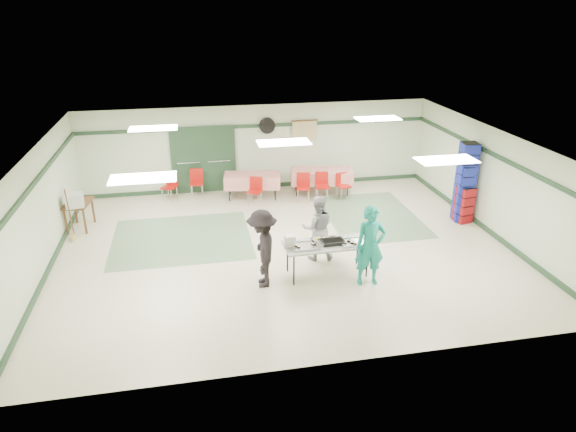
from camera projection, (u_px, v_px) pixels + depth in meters
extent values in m
plane|color=beige|center=(284.00, 247.00, 12.77)|extent=(11.00, 11.00, 0.00)
plane|color=silver|center=(284.00, 142.00, 11.72)|extent=(11.00, 11.00, 0.00)
plane|color=beige|center=(258.00, 147.00, 16.31)|extent=(11.00, 0.00, 11.00)
plane|color=beige|center=(336.00, 295.00, 8.18)|extent=(11.00, 0.00, 11.00)
plane|color=beige|center=(38.00, 214.00, 11.28)|extent=(0.00, 9.00, 9.00)
plane|color=beige|center=(493.00, 182.00, 13.21)|extent=(0.00, 9.00, 9.00)
cube|color=#203C25|center=(258.00, 126.00, 16.01)|extent=(11.00, 0.06, 0.10)
cube|color=#203C25|center=(259.00, 186.00, 16.79)|extent=(11.00, 0.06, 0.12)
cube|color=#203C25|center=(34.00, 184.00, 11.01)|extent=(0.06, 9.00, 0.10)
cube|color=#203C25|center=(50.00, 265.00, 11.78)|extent=(0.06, 9.00, 0.12)
cube|color=#203C25|center=(497.00, 156.00, 12.94)|extent=(0.06, 9.00, 0.10)
cube|color=#203C25|center=(485.00, 228.00, 13.71)|extent=(0.06, 9.00, 0.12)
cube|color=gray|center=(182.00, 239.00, 13.23)|extent=(3.50, 3.00, 0.01)
cube|color=gray|center=(371.00, 216.00, 14.62)|extent=(2.50, 3.50, 0.01)
cube|color=#949694|center=(188.00, 161.00, 15.99)|extent=(0.90, 0.06, 2.10)
cube|color=#949694|center=(219.00, 159.00, 16.15)|extent=(0.90, 0.06, 2.10)
cube|color=#203C25|center=(204.00, 160.00, 16.05)|extent=(2.00, 0.03, 2.15)
cylinder|color=black|center=(267.00, 126.00, 16.04)|extent=(0.50, 0.10, 0.50)
cube|color=#D6BB86|center=(304.00, 130.00, 16.33)|extent=(0.80, 0.02, 0.60)
cube|color=#9F9F9B|center=(327.00, 244.00, 11.26)|extent=(1.94, 0.84, 0.04)
cylinder|color=black|center=(294.00, 270.00, 10.96)|extent=(0.04, 0.04, 0.72)
cylinder|color=black|center=(367.00, 262.00, 11.30)|extent=(0.04, 0.04, 0.72)
cylinder|color=black|center=(287.00, 257.00, 11.52)|extent=(0.04, 0.04, 0.72)
cylinder|color=black|center=(357.00, 250.00, 11.85)|extent=(0.04, 0.04, 0.72)
cube|color=silver|center=(352.00, 243.00, 11.26)|extent=(0.59, 0.46, 0.02)
cube|color=silver|center=(325.00, 242.00, 11.30)|extent=(0.59, 0.45, 0.02)
cube|color=silver|center=(305.00, 246.00, 11.09)|extent=(0.60, 0.47, 0.02)
cube|color=black|center=(333.00, 242.00, 11.24)|extent=(0.51, 0.33, 0.08)
cube|color=white|center=(290.00, 241.00, 11.09)|extent=(0.23, 0.21, 0.25)
imported|color=#138778|center=(370.00, 246.00, 10.85)|extent=(0.67, 0.46, 1.78)
imported|color=gray|center=(318.00, 228.00, 11.94)|extent=(0.83, 0.68, 1.58)
imported|color=black|center=(262.00, 249.00, 10.79)|extent=(0.72, 1.16, 1.72)
cube|color=red|center=(322.00, 171.00, 16.09)|extent=(2.02, 1.12, 0.05)
cube|color=red|center=(321.00, 176.00, 16.16)|extent=(2.02, 1.14, 0.40)
cylinder|color=black|center=(297.00, 186.00, 15.92)|extent=(0.04, 0.04, 0.72)
cylinder|color=black|center=(348.00, 185.00, 15.97)|extent=(0.04, 0.04, 0.72)
cylinder|color=black|center=(296.00, 179.00, 16.51)|extent=(0.04, 0.04, 0.72)
cylinder|color=black|center=(345.00, 178.00, 16.55)|extent=(0.04, 0.04, 0.72)
cube|color=red|center=(252.00, 175.00, 15.70)|extent=(1.77, 0.97, 0.05)
cube|color=red|center=(252.00, 181.00, 15.78)|extent=(1.78, 0.99, 0.40)
cylinder|color=black|center=(229.00, 190.00, 15.56)|extent=(0.04, 0.04, 0.72)
cylinder|color=black|center=(275.00, 189.00, 15.62)|extent=(0.04, 0.04, 0.72)
cylinder|color=black|center=(230.00, 184.00, 16.08)|extent=(0.04, 0.04, 0.72)
cylinder|color=black|center=(275.00, 183.00, 16.14)|extent=(0.04, 0.04, 0.72)
cube|color=#B0180E|center=(322.00, 187.00, 15.59)|extent=(0.46, 0.46, 0.04)
cube|color=#B0180E|center=(322.00, 178.00, 15.67)|extent=(0.40, 0.10, 0.40)
cylinder|color=silver|center=(317.00, 196.00, 15.53)|extent=(0.02, 0.02, 0.42)
cylinder|color=silver|center=(328.00, 196.00, 15.54)|extent=(0.02, 0.02, 0.42)
cylinder|color=silver|center=(316.00, 192.00, 15.82)|extent=(0.02, 0.02, 0.42)
cylinder|color=silver|center=(326.00, 192.00, 15.84)|extent=(0.02, 0.02, 0.42)
cube|color=#B0180E|center=(303.00, 188.00, 15.49)|extent=(0.48, 0.48, 0.04)
cube|color=#B0180E|center=(303.00, 179.00, 15.57)|extent=(0.40, 0.12, 0.40)
cylinder|color=silver|center=(298.00, 197.00, 15.43)|extent=(0.02, 0.02, 0.42)
cylinder|color=silver|center=(309.00, 197.00, 15.43)|extent=(0.02, 0.02, 0.42)
cylinder|color=silver|center=(298.00, 193.00, 15.73)|extent=(0.02, 0.02, 0.42)
cylinder|color=silver|center=(308.00, 193.00, 15.73)|extent=(0.02, 0.02, 0.42)
cube|color=#B0180E|center=(344.00, 186.00, 15.73)|extent=(0.44, 0.44, 0.04)
cube|color=#B0180E|center=(341.00, 178.00, 15.79)|extent=(0.37, 0.11, 0.37)
cylinder|color=silver|center=(341.00, 195.00, 15.63)|extent=(0.02, 0.02, 0.39)
cylinder|color=silver|center=(350.00, 194.00, 15.73)|extent=(0.02, 0.02, 0.39)
cylinder|color=silver|center=(337.00, 192.00, 15.88)|extent=(0.02, 0.02, 0.39)
cylinder|color=silver|center=(345.00, 191.00, 15.99)|extent=(0.02, 0.02, 0.39)
cube|color=#B0180E|center=(255.00, 192.00, 15.23)|extent=(0.52, 0.52, 0.04)
cube|color=#B0180E|center=(256.00, 183.00, 15.31)|extent=(0.37, 0.20, 0.39)
cylinder|color=silver|center=(248.00, 200.00, 15.21)|extent=(0.02, 0.02, 0.41)
cylinder|color=silver|center=(258.00, 201.00, 15.15)|extent=(0.02, 0.02, 0.41)
cylinder|color=silver|center=(251.00, 196.00, 15.49)|extent=(0.02, 0.02, 0.41)
cylinder|color=silver|center=(261.00, 197.00, 15.43)|extent=(0.02, 0.02, 0.41)
cube|color=#B0180E|center=(197.00, 183.00, 15.86)|extent=(0.43, 0.43, 0.04)
cube|color=#B0180E|center=(196.00, 175.00, 15.94)|extent=(0.41, 0.07, 0.40)
cylinder|color=silver|center=(192.00, 192.00, 15.79)|extent=(0.02, 0.02, 0.42)
cylinder|color=silver|center=(202.00, 192.00, 15.82)|extent=(0.02, 0.02, 0.42)
cylinder|color=silver|center=(192.00, 189.00, 16.08)|extent=(0.02, 0.02, 0.42)
cylinder|color=silver|center=(203.00, 188.00, 16.12)|extent=(0.02, 0.02, 0.42)
cube|color=#B0180E|center=(169.00, 187.00, 15.56)|extent=(0.55, 0.55, 0.04)
cube|color=#B0180E|center=(172.00, 179.00, 15.63)|extent=(0.36, 0.24, 0.40)
cylinder|color=silver|center=(162.00, 195.00, 15.56)|extent=(0.02, 0.02, 0.42)
cylinder|color=silver|center=(171.00, 197.00, 15.46)|extent=(0.02, 0.02, 0.42)
cylinder|color=silver|center=(168.00, 192.00, 15.83)|extent=(0.02, 0.02, 0.42)
cylinder|color=silver|center=(177.00, 193.00, 15.73)|extent=(0.02, 0.02, 0.42)
cube|color=#1B22A2|center=(464.00, 193.00, 14.02)|extent=(0.42, 0.42, 1.60)
cube|color=maroon|center=(464.00, 204.00, 14.06)|extent=(0.46, 0.46, 1.03)
cube|color=#1B22A2|center=(465.00, 182.00, 13.93)|extent=(0.48, 0.48, 2.22)
cube|color=brown|center=(78.00, 203.00, 13.57)|extent=(0.72, 1.00, 0.05)
cube|color=brown|center=(66.00, 222.00, 13.35)|extent=(0.05, 0.05, 0.70)
cube|color=brown|center=(85.00, 222.00, 13.37)|extent=(0.05, 0.05, 0.70)
cube|color=brown|center=(75.00, 211.00, 14.05)|extent=(0.05, 0.05, 0.70)
cube|color=brown|center=(93.00, 210.00, 14.08)|extent=(0.05, 0.05, 0.70)
cube|color=silver|center=(74.00, 200.00, 13.22)|extent=(0.49, 0.45, 0.35)
cylinder|color=brown|center=(70.00, 213.00, 12.95)|extent=(0.04, 0.22, 1.37)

